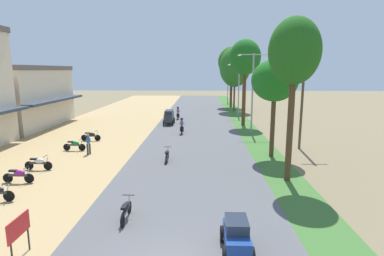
# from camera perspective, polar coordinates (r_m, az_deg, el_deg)

# --- Properties ---
(shophouse_mid) EXTENTS (8.79, 12.35, 6.90)m
(shophouse_mid) POSITION_cam_1_polar(r_m,az_deg,el_deg) (40.53, -29.06, 5.04)
(shophouse_mid) COLOR beige
(shophouse_mid) RESTS_ON ground
(parked_motorbike_second) EXTENTS (1.80, 0.54, 0.94)m
(parked_motorbike_second) POSITION_cam_1_polar(r_m,az_deg,el_deg) (20.52, -29.11, -7.46)
(parked_motorbike_second) COLOR black
(parked_motorbike_second) RESTS_ON dirt_shoulder
(parked_motorbike_third) EXTENTS (1.80, 0.54, 0.94)m
(parked_motorbike_third) POSITION_cam_1_polar(r_m,az_deg,el_deg) (22.53, -26.22, -5.67)
(parked_motorbike_third) COLOR black
(parked_motorbike_third) RESTS_ON dirt_shoulder
(parked_motorbike_fourth) EXTENTS (1.80, 0.54, 0.94)m
(parked_motorbike_fourth) POSITION_cam_1_polar(r_m,az_deg,el_deg) (26.66, -20.66, -2.86)
(parked_motorbike_fourth) COLOR black
(parked_motorbike_fourth) RESTS_ON dirt_shoulder
(parked_motorbike_fifth) EXTENTS (1.80, 0.54, 0.94)m
(parked_motorbike_fifth) POSITION_cam_1_polar(r_m,az_deg,el_deg) (29.84, -17.97, -1.31)
(parked_motorbike_fifth) COLOR black
(parked_motorbike_fifth) RESTS_ON dirt_shoulder
(street_signboard) EXTENTS (0.06, 1.30, 1.50)m
(street_signboard) POSITION_cam_1_polar(r_m,az_deg,el_deg) (12.57, -29.09, -15.92)
(street_signboard) COLOR #262628
(street_signboard) RESTS_ON dirt_shoulder
(pedestrian_on_shoulder) EXTENTS (0.42, 0.42, 1.62)m
(pedestrian_on_shoulder) POSITION_cam_1_polar(r_m,az_deg,el_deg) (25.10, -18.42, -2.56)
(pedestrian_on_shoulder) COLOR #33333D
(pedestrian_on_shoulder) RESTS_ON dirt_shoulder
(median_tree_nearest) EXTENTS (2.83, 2.83, 9.23)m
(median_tree_nearest) POSITION_cam_1_polar(r_m,az_deg,el_deg) (18.36, 18.21, 12.90)
(median_tree_nearest) COLOR #4C351E
(median_tree_nearest) RESTS_ON median_strip
(median_tree_second) EXTENTS (3.34, 3.34, 7.15)m
(median_tree_second) POSITION_cam_1_polar(r_m,az_deg,el_deg) (23.39, 14.88, 8.29)
(median_tree_second) COLOR #4C351E
(median_tree_second) RESTS_ON median_strip
(median_tree_third) EXTENTS (3.53, 3.53, 9.78)m
(median_tree_third) POSITION_cam_1_polar(r_m,az_deg,el_deg) (36.49, 9.68, 12.50)
(median_tree_third) COLOR #4C351E
(median_tree_third) RESTS_ON median_strip
(median_tree_fourth) EXTENTS (4.73, 4.73, 9.86)m
(median_tree_fourth) POSITION_cam_1_polar(r_m,az_deg,el_deg) (49.18, 7.85, 10.97)
(median_tree_fourth) COLOR #4C351E
(median_tree_fourth) RESTS_ON median_strip
(median_tree_fifth) EXTENTS (4.67, 4.67, 10.31)m
(median_tree_fifth) POSITION_cam_1_polar(r_m,az_deg,el_deg) (55.22, 7.27, 11.86)
(median_tree_fifth) COLOR #4C351E
(median_tree_fifth) RESTS_ON median_strip
(streetlamp_near) EXTENTS (3.16, 0.20, 7.99)m
(streetlamp_near) POSITION_cam_1_polar(r_m,az_deg,el_deg) (31.92, 11.02, 7.19)
(streetlamp_near) COLOR gray
(streetlamp_near) RESTS_ON median_strip
(streetlamp_mid) EXTENTS (3.16, 0.20, 7.26)m
(streetlamp_mid) POSITION_cam_1_polar(r_m,az_deg,el_deg) (43.59, 8.55, 7.62)
(streetlamp_mid) COLOR gray
(streetlamp_mid) RESTS_ON median_strip
(streetlamp_far) EXTENTS (3.16, 0.20, 7.64)m
(streetlamp_far) POSITION_cam_1_polar(r_m,az_deg,el_deg) (61.68, 6.59, 8.69)
(streetlamp_far) COLOR gray
(streetlamp_far) RESTS_ON median_strip
(utility_pole_near) EXTENTS (1.80, 0.20, 8.74)m
(utility_pole_near) POSITION_cam_1_polar(r_m,az_deg,el_deg) (26.76, 19.55, 5.95)
(utility_pole_near) COLOR brown
(utility_pole_near) RESTS_ON ground
(car_hatchback_blue) EXTENTS (1.04, 2.00, 1.23)m
(car_hatchback_blue) POSITION_cam_1_polar(r_m,az_deg,el_deg) (11.67, 8.12, -18.71)
(car_hatchback_blue) COLOR navy
(car_hatchback_blue) RESTS_ON road_strip
(car_van_charcoal) EXTENTS (1.19, 2.41, 1.67)m
(car_van_charcoal) POSITION_cam_1_polar(r_m,az_deg,el_deg) (36.93, -4.23, 2.13)
(car_van_charcoal) COLOR #282D33
(car_van_charcoal) RESTS_ON road_strip
(motorbike_ahead_second) EXTENTS (0.54, 1.80, 0.94)m
(motorbike_ahead_second) POSITION_cam_1_polar(r_m,az_deg,el_deg) (14.09, -11.95, -14.24)
(motorbike_ahead_second) COLOR black
(motorbike_ahead_second) RESTS_ON road_strip
(motorbike_ahead_third) EXTENTS (0.54, 1.80, 0.94)m
(motorbike_ahead_third) POSITION_cam_1_polar(r_m,az_deg,el_deg) (22.12, -4.57, -4.82)
(motorbike_ahead_third) COLOR black
(motorbike_ahead_third) RESTS_ON road_strip
(motorbike_ahead_fourth) EXTENTS (0.54, 1.80, 1.66)m
(motorbike_ahead_fourth) POSITION_cam_1_polar(r_m,az_deg,el_deg) (31.40, -1.87, 0.34)
(motorbike_ahead_fourth) COLOR black
(motorbike_ahead_fourth) RESTS_ON road_strip
(motorbike_ahead_fifth) EXTENTS (0.54, 1.80, 1.66)m
(motorbike_ahead_fifth) POSITION_cam_1_polar(r_m,az_deg,el_deg) (40.82, -2.57, 2.71)
(motorbike_ahead_fifth) COLOR black
(motorbike_ahead_fifth) RESTS_ON road_strip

